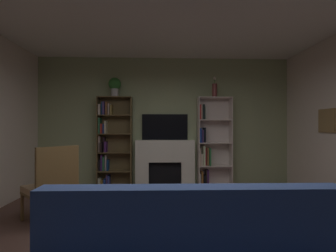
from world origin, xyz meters
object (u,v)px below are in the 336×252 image
(fireplace, at_px, (165,163))
(bookshelf_left, at_px, (111,144))
(potted_plant, at_px, (115,86))
(tv, at_px, (165,127))
(bookshelf_right, at_px, (210,146))
(vase_with_flowers, at_px, (215,89))
(coffee_table, at_px, (180,241))
(armchair, at_px, (52,185))

(fireplace, distance_m, bookshelf_left, 1.24)
(potted_plant, bearing_deg, tv, 6.39)
(tv, xyz_separation_m, bookshelf_left, (-1.16, -0.06, -0.36))
(bookshelf_left, height_order, bookshelf_right, same)
(bookshelf_left, relative_size, vase_with_flowers, 4.44)
(bookshelf_right, relative_size, coffee_table, 2.47)
(bookshelf_left, xyz_separation_m, coffee_table, (1.20, -3.26, -0.63))
(bookshelf_left, relative_size, armchair, 1.85)
(potted_plant, xyz_separation_m, armchair, (-0.56, -1.79, -1.69))
(bookshelf_left, height_order, armchair, bookshelf_left)
(potted_plant, xyz_separation_m, vase_with_flowers, (2.14, 0.00, -0.07))
(potted_plant, bearing_deg, vase_with_flowers, 0.01)
(bookshelf_left, distance_m, bookshelf_right, 2.14)
(bookshelf_right, distance_m, armchair, 3.23)
(tv, bearing_deg, fireplace, -90.00)
(fireplace, height_order, coffee_table, fireplace)
(potted_plant, relative_size, armchair, 0.38)
(bookshelf_right, height_order, potted_plant, potted_plant)
(potted_plant, distance_m, vase_with_flowers, 2.15)
(vase_with_flowers, xyz_separation_m, coffee_table, (-1.03, -3.21, -1.80))
(fireplace, relative_size, bookshelf_right, 0.69)
(fireplace, relative_size, vase_with_flowers, 3.08)
(tv, bearing_deg, coffee_table, -89.30)
(bookshelf_left, xyz_separation_m, armchair, (-0.47, -1.85, -0.45))
(tv, distance_m, bookshelf_left, 1.21)
(fireplace, height_order, vase_with_flowers, vase_with_flowers)
(potted_plant, bearing_deg, armchair, -107.34)
(vase_with_flowers, distance_m, armchair, 3.63)
(tv, height_order, armchair, tv)
(potted_plant, bearing_deg, bookshelf_right, 1.46)
(tv, distance_m, coffee_table, 3.47)
(tv, xyz_separation_m, potted_plant, (-1.07, -0.12, 0.88))
(vase_with_flowers, bearing_deg, tv, 173.63)
(vase_with_flowers, bearing_deg, potted_plant, -179.99)
(bookshelf_right, bearing_deg, coffee_table, -106.14)
(vase_with_flowers, bearing_deg, bookshelf_right, 149.67)
(tv, height_order, potted_plant, potted_plant)
(fireplace, xyz_separation_m, armchair, (-1.63, -1.84, -0.02))
(bookshelf_left, height_order, coffee_table, bookshelf_left)
(fireplace, xyz_separation_m, bookshelf_right, (0.98, 0.00, 0.38))
(bookshelf_left, bearing_deg, armchair, -104.38)
(vase_with_flowers, bearing_deg, bookshelf_left, 178.56)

